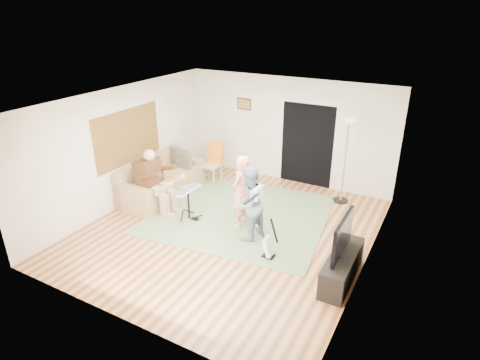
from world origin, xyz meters
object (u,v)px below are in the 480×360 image
at_px(singer, 241,191).
at_px(torchiere_lamp, 347,146).
at_px(guitar_spare, 269,246).
at_px(guitarist, 249,204).
at_px(tv_cabinet, 342,267).
at_px(dining_chair, 212,169).
at_px(television, 343,236).
at_px(drum_kit, 189,205).
at_px(sofa, 160,183).

relative_size(singer, torchiere_lamp, 0.78).
height_order(guitar_spare, torchiere_lamp, torchiere_lamp).
height_order(guitarist, tv_cabinet, guitarist).
relative_size(guitarist, guitar_spare, 1.87).
relative_size(guitar_spare, dining_chair, 0.77).
xyz_separation_m(torchiere_lamp, dining_chair, (-3.28, -0.53, -0.99)).
height_order(guitar_spare, television, television).
distance_m(guitarist, guitar_spare, 0.93).
relative_size(singer, guitarist, 1.02).
distance_m(torchiere_lamp, tv_cabinet, 3.25).
xyz_separation_m(singer, guitar_spare, (1.04, -0.80, -0.55)).
bearing_deg(singer, torchiere_lamp, 139.58).
distance_m(torchiere_lamp, television, 3.09).
height_order(guitarist, dining_chair, guitarist).
bearing_deg(singer, drum_kit, -79.23).
xyz_separation_m(guitar_spare, tv_cabinet, (1.35, -0.01, 0.02)).
bearing_deg(tv_cabinet, torchiere_lamp, 105.78).
distance_m(drum_kit, guitarist, 1.57).
bearing_deg(torchiere_lamp, singer, -126.09).
relative_size(drum_kit, dining_chair, 0.69).
height_order(dining_chair, television, television).
bearing_deg(tv_cabinet, television, 180.00).
bearing_deg(sofa, dining_chair, 61.19).
xyz_separation_m(guitarist, guitar_spare, (0.65, -0.41, -0.53)).
bearing_deg(guitarist, sofa, -91.55).
distance_m(singer, torchiere_lamp, 2.70).
bearing_deg(singer, guitarist, 40.38).
bearing_deg(dining_chair, guitar_spare, -42.53).
height_order(sofa, dining_chair, dining_chair).
height_order(tv_cabinet, television, television).
bearing_deg(singer, television, 66.57).
height_order(singer, dining_chair, singer).
relative_size(drum_kit, guitar_spare, 0.90).
bearing_deg(drum_kit, singer, 15.10).
bearing_deg(tv_cabinet, guitarist, 168.27).
distance_m(singer, guitar_spare, 1.42).
xyz_separation_m(sofa, drum_kit, (1.30, -0.65, 0.02)).
bearing_deg(guitar_spare, guitarist, 147.87).
bearing_deg(tv_cabinet, singer, 161.27).
bearing_deg(television, tv_cabinet, 0.00).
bearing_deg(drum_kit, torchiere_lamp, 42.34).
distance_m(sofa, singer, 2.49).
distance_m(dining_chair, tv_cabinet, 4.77).
bearing_deg(torchiere_lamp, guitarist, -114.72).
xyz_separation_m(guitar_spare, torchiere_lamp, (0.52, 2.93, 1.14)).
relative_size(singer, television, 1.55).
distance_m(drum_kit, guitar_spare, 2.21).
height_order(guitar_spare, tv_cabinet, guitar_spare).
bearing_deg(dining_chair, guitarist, -44.85).
height_order(sofa, television, television).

